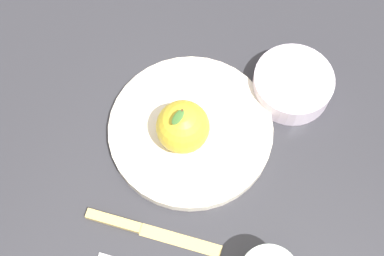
{
  "coord_description": "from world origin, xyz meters",
  "views": [
    {
      "loc": [
        0.25,
        0.19,
        0.75
      ],
      "look_at": [
        -0.01,
        0.0,
        0.02
      ],
      "focal_mm": 49.54,
      "sensor_mm": 36.0,
      "label": 1
    }
  ],
  "objects_px": {
    "dinner_plate": "(192,130)",
    "apple": "(181,126)",
    "knife": "(140,229)",
    "side_bowl": "(293,83)"
  },
  "relations": [
    {
      "from": "knife",
      "to": "side_bowl",
      "type": "bearing_deg",
      "value": 168.68
    },
    {
      "from": "apple",
      "to": "knife",
      "type": "bearing_deg",
      "value": 11.81
    },
    {
      "from": "side_bowl",
      "to": "knife",
      "type": "distance_m",
      "value": 0.32
    },
    {
      "from": "dinner_plate",
      "to": "apple",
      "type": "xyz_separation_m",
      "value": [
        0.02,
        -0.01,
        0.05
      ]
    },
    {
      "from": "dinner_plate",
      "to": "knife",
      "type": "relative_size",
      "value": 1.29
    },
    {
      "from": "apple",
      "to": "side_bowl",
      "type": "height_order",
      "value": "apple"
    },
    {
      "from": "apple",
      "to": "side_bowl",
      "type": "xyz_separation_m",
      "value": [
        -0.17,
        0.09,
        -0.03
      ]
    },
    {
      "from": "apple",
      "to": "dinner_plate",
      "type": "bearing_deg",
      "value": 162.56
    },
    {
      "from": "apple",
      "to": "side_bowl",
      "type": "relative_size",
      "value": 0.76
    },
    {
      "from": "apple",
      "to": "knife",
      "type": "height_order",
      "value": "apple"
    }
  ]
}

